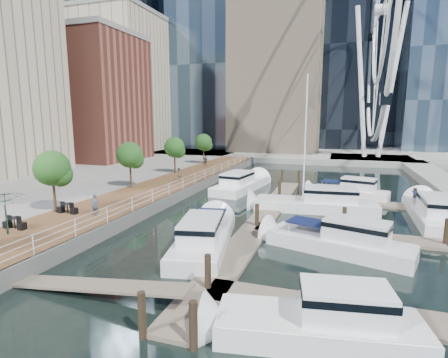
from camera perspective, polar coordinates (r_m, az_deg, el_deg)
ground at (r=19.70m, az=-8.92°, el=-13.83°), size 520.00×520.00×0.00m
boardwalk at (r=36.29m, az=-10.84°, el=-2.06°), size 6.00×60.00×1.00m
seawall at (r=34.95m, az=-6.53°, el=-2.40°), size 0.25×60.00×1.00m
land_far at (r=118.52m, az=14.22°, el=5.98°), size 200.00×114.00×1.00m
pier at (r=68.62m, az=22.85°, el=2.90°), size 14.00×12.00×1.00m
railing at (r=34.79m, az=-6.71°, el=-0.74°), size 0.10×60.00×1.05m
floating_docks at (r=27.00m, az=16.73°, el=-6.45°), size 16.00×34.00×2.60m
midrise_condos at (r=60.20m, az=-26.94°, el=14.09°), size 19.00×67.00×28.00m
ferris_wheel at (r=70.57m, az=24.34°, el=23.83°), size 5.80×45.60×47.80m
street_trees at (r=36.11m, az=-15.14°, el=3.81°), size 2.60×42.60×4.60m
yacht_foreground at (r=22.38m, az=18.06°, el=-11.26°), size 9.49×4.97×2.15m
pedestrian_near at (r=26.57m, az=-20.30°, el=-4.01°), size 0.65×0.50×1.58m
pedestrian_mid at (r=39.26m, az=-7.42°, el=0.77°), size 0.82×0.89×1.47m
pedestrian_far at (r=50.91m, az=-2.99°, el=2.93°), size 0.94×0.55×1.51m
moored_yachts at (r=30.36m, az=13.90°, el=-5.48°), size 21.32×32.69×11.50m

